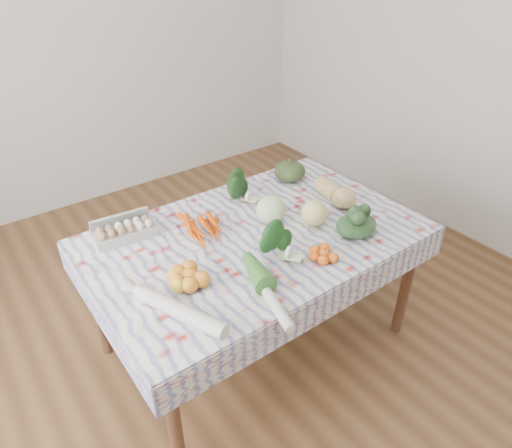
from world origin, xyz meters
The scene contains 17 objects.
ground centered at (0.00, 0.00, 0.00)m, with size 4.50×4.50×0.00m, color brown.
wall_back centered at (0.00, 2.25, 1.40)m, with size 4.00×0.04×2.80m, color silver.
dining_table centered at (0.00, 0.00, 0.68)m, with size 1.60×1.00×0.75m.
tablecloth centered at (0.00, 0.00, 0.76)m, with size 1.66×1.06×0.01m, color silver.
egg_carton centered at (-0.55, 0.34, 0.80)m, with size 0.30×0.12×0.08m, color #A6A6A2.
carrot_bunch centered at (-0.21, 0.17, 0.78)m, with size 0.25×0.23×0.05m, color #DF4A08.
kale_bunch centered at (0.14, 0.33, 0.83)m, with size 0.16×0.14×0.14m, color #153310.
kabocha_squash centered at (0.51, 0.35, 0.82)m, with size 0.19×0.19×0.12m, color #334820.
cabbage centered at (0.13, 0.04, 0.84)m, with size 0.15×0.15×0.15m, color #BBDF94.
butternut_squash centered at (0.55, 0.00, 0.83)m, with size 0.13×0.28×0.13m, color tan.
orange_cluster centered at (-0.46, -0.14, 0.80)m, with size 0.23×0.23×0.08m, color orange.
broccoli centered at (-0.03, -0.22, 0.82)m, with size 0.16×0.16×0.12m, color #174717.
mandarin_cluster centered at (0.14, -0.35, 0.79)m, with size 0.17×0.17×0.05m, color orange.
grapefruit centered at (0.29, -0.11, 0.83)m, with size 0.14×0.14×0.14m, color #DFD174.
spinach_bag centered at (0.40, -0.30, 0.81)m, with size 0.22×0.18×0.10m, color #1C3618.
daikon centered at (-0.59, -0.29, 0.79)m, with size 0.07×0.07×0.46m, color beige.
leek centered at (-0.24, -0.41, 0.79)m, with size 0.05×0.05×0.45m, color beige.
Camera 1 is at (-1.13, -1.54, 2.06)m, focal length 32.00 mm.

